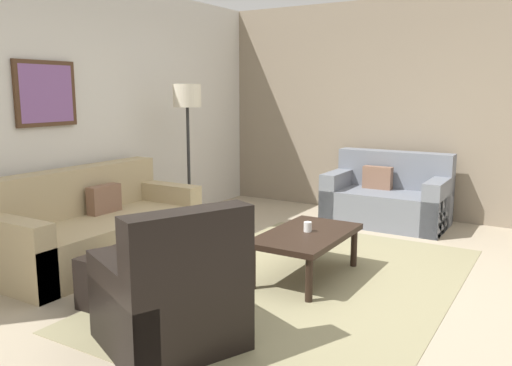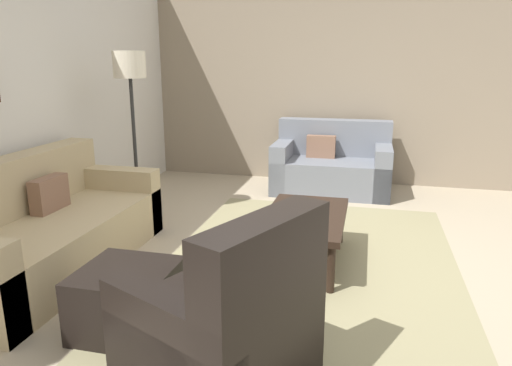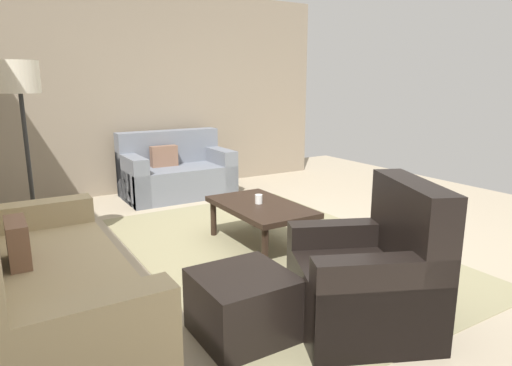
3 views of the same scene
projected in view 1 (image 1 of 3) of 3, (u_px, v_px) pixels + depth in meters
ground_plane at (303, 284)px, 4.45m from camera, size 8.00×8.00×0.00m
rear_partition at (85, 113)px, 5.53m from camera, size 6.00×0.12×2.80m
stone_feature_panel at (406, 109)px, 6.73m from camera, size 0.12×5.20×2.80m
area_rug at (303, 284)px, 4.45m from camera, size 3.56×2.36×0.01m
couch_main at (92, 229)px, 5.09m from camera, size 2.08×0.93×0.88m
couch_loveseat at (388, 199)px, 6.48m from camera, size 0.85×1.44×0.88m
armchair_leather at (174, 302)px, 3.30m from camera, size 1.06×1.06×0.95m
ottoman at (127, 280)px, 3.99m from camera, size 0.56×0.56×0.40m
coffee_table at (306, 238)px, 4.56m from camera, size 1.10×0.64×0.41m
cup at (308, 227)px, 4.57m from camera, size 0.07×0.07×0.09m
lamp_standing at (187, 111)px, 5.93m from camera, size 0.32×0.32×1.71m
framed_artwork at (46, 94)px, 5.00m from camera, size 0.67×0.04×0.63m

